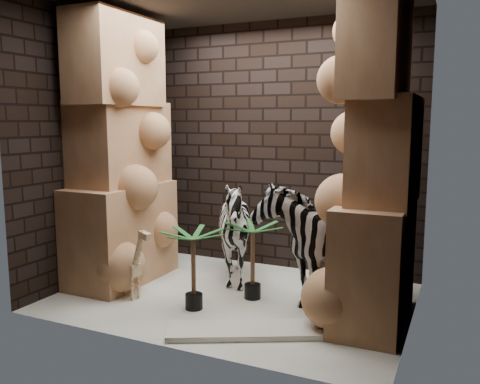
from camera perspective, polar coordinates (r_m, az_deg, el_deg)
The scene contains 13 objects.
floor at distance 5.23m, azimuth -0.85°, elevation -12.05°, with size 3.50×3.50×0.00m, color white.
wall_back at distance 6.07m, azimuth 4.23°, elevation 5.23°, with size 3.50×3.50×0.00m, color black.
wall_front at distance 3.84m, azimuth -8.98°, elevation 3.45°, with size 3.50×3.50×0.00m, color black.
wall_left at distance 5.89m, azimuth -16.49°, elevation 4.83°, with size 3.00×3.00×0.00m, color black.
wall_right at distance 4.46m, azimuth 19.90°, elevation 3.71°, with size 3.00×3.00×0.00m, color black.
rock_pillar_left at distance 5.67m, azimuth -13.81°, elevation 4.81°, with size 0.68×1.30×3.00m, color tan, non-canonical shape.
rock_pillar_right at distance 4.50m, azimuth 15.70°, elevation 3.93°, with size 0.58×1.25×3.00m, color tan, non-canonical shape.
zebra_right at distance 5.08m, azimuth 8.54°, elevation -4.07°, with size 0.67×1.25×1.48m, color white.
zebra_left at distance 5.47m, azimuth -0.59°, elevation -5.20°, with size 0.97×1.20×1.09m, color white.
giraffe_toy at distance 5.23m, azimuth -12.82°, elevation -7.68°, with size 0.41×0.14×0.80m, color #E2BF8B, non-canonical shape.
palm_front at distance 5.09m, azimuth 1.47°, elevation -7.92°, with size 0.36×0.36×0.80m, color #194415, non-canonical shape.
palm_back at distance 4.83m, azimuth -5.39°, elevation -8.86°, with size 0.36×0.36×0.80m, color #194415, non-canonical shape.
surfboard at distance 4.42m, azimuth 1.81°, elevation -15.64°, with size 1.52×0.37×0.05m, color silver.
Camera 1 is at (2.12, -4.43, 1.81)m, focal length 36.96 mm.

